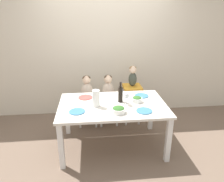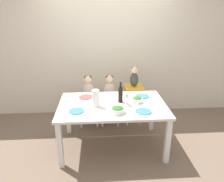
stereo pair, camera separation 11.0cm
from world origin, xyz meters
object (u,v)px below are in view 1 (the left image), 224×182
wine_glass_near (126,96)px  dinner_plate_front_left (77,112)px  paper_towel_roll (96,98)px  dinner_plate_front_right (144,111)px  chair_far_left (88,105)px  salad_bowl_small (137,99)px  dinner_plate_back_left (85,97)px  person_child_center (108,88)px  salad_bowl_large (119,110)px  person_child_left (87,89)px  person_baby_right (133,75)px  chair_far_center (108,105)px  wine_bottle (120,94)px  dinner_plate_back_right (142,96)px  chair_right_highchair (132,94)px

wine_glass_near → dinner_plate_front_left: wine_glass_near is taller
paper_towel_roll → dinner_plate_front_right: bearing=-19.2°
chair_far_left → salad_bowl_small: (0.76, -0.71, 0.39)m
paper_towel_roll → dinner_plate_back_left: paper_towel_roll is taller
person_child_center → dinner_plate_front_left: person_child_center is taller
paper_towel_roll → salad_bowl_large: bearing=-38.9°
person_child_left → person_baby_right: 0.86m
chair_far_center → salad_bowl_small: size_ratio=2.88×
person_child_left → wine_bottle: wine_bottle is taller
person_child_left → dinner_plate_back_right: bearing=-28.6°
person_child_center → salad_bowl_small: person_child_center is taller
salad_bowl_large → dinner_plate_front_right: 0.36m
chair_far_left → paper_towel_roll: bearing=-80.2°
person_baby_right → dinner_plate_front_left: (-0.96, -0.96, -0.21)m
chair_far_center → wine_bottle: wine_bottle is taller
person_child_left → salad_bowl_small: bearing=-43.1°
dinner_plate_front_right → dinner_plate_back_left: bearing=145.2°
salad_bowl_large → dinner_plate_front_right: salad_bowl_large is taller
paper_towel_roll → wine_glass_near: (0.44, 0.01, 0.01)m
person_child_left → dinner_plate_front_left: size_ratio=2.26×
paper_towel_roll → dinner_plate_front_left: size_ratio=1.13×
person_child_left → salad_bowl_small: 1.04m
dinner_plate_front_left → dinner_plate_back_right: same height
wine_glass_near → dinner_plate_front_left: 0.74m
person_child_left → dinner_plate_back_left: (-0.02, -0.46, 0.03)m
dinner_plate_back_right → salad_bowl_small: bearing=-119.1°
wine_glass_near → salad_bowl_large: wine_glass_near is taller
salad_bowl_small → dinner_plate_front_left: bearing=-164.5°
wine_bottle → dinner_plate_front_left: 0.71m
wine_glass_near → salad_bowl_small: (0.18, 0.08, -0.09)m
salad_bowl_large → chair_far_left: bearing=112.6°
salad_bowl_large → dinner_plate_back_left: bearing=128.3°
chair_far_left → dinner_plate_front_right: dinner_plate_front_right is taller
dinner_plate_front_left → dinner_plate_front_right: (0.93, -0.07, 0.00)m
wine_bottle → salad_bowl_small: (0.25, -0.04, -0.08)m
chair_right_highchair → person_baby_right: person_baby_right is taller
person_child_left → paper_towel_roll: bearing=-80.2°
dinner_plate_front_left → dinner_plate_back_left: 0.51m
dinner_plate_front_right → wine_bottle: bearing=128.6°
person_child_center → wine_glass_near: bearing=-76.0°
dinner_plate_back_left → chair_far_center: bearing=48.6°
chair_far_center → dinner_plate_front_right: dinner_plate_front_right is taller
chair_far_center → person_child_center: 0.32m
chair_far_center → dinner_plate_front_right: 1.16m
paper_towel_roll → wine_glass_near: paper_towel_roll is taller
person_baby_right → dinner_plate_back_left: bearing=-151.4°
person_baby_right → wine_bottle: 0.75m
wine_bottle → chair_far_left: bearing=127.1°
chair_far_center → dinner_plate_front_left: 1.14m
chair_far_left → person_baby_right: 1.00m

